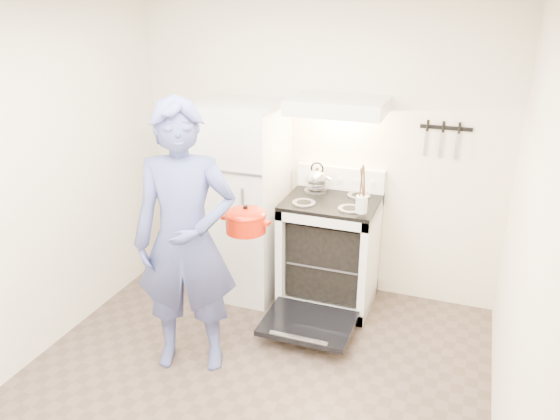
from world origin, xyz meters
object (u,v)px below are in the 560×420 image
(stove_body, at_px, (330,253))
(person, at_px, (186,241))
(refrigerator, at_px, (241,200))
(dutch_oven, at_px, (246,223))
(tea_kettle, at_px, (317,177))

(stove_body, xyz_separation_m, person, (-0.71, -1.16, 0.51))
(refrigerator, distance_m, dutch_oven, 0.93)
(person, bearing_deg, refrigerator, 76.40)
(tea_kettle, distance_m, person, 1.42)
(refrigerator, height_order, dutch_oven, refrigerator)
(refrigerator, xyz_separation_m, tea_kettle, (0.63, 0.18, 0.23))
(stove_body, xyz_separation_m, dutch_oven, (-0.40, -0.84, 0.56))
(refrigerator, xyz_separation_m, dutch_oven, (0.41, -0.82, 0.17))
(stove_body, distance_m, person, 1.45)
(stove_body, height_order, dutch_oven, dutch_oven)
(refrigerator, relative_size, tea_kettle, 6.59)
(dutch_oven, bearing_deg, person, -134.38)
(refrigerator, xyz_separation_m, person, (0.10, -1.13, 0.12))
(refrigerator, distance_m, stove_body, 0.90)
(person, bearing_deg, dutch_oven, 27.11)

